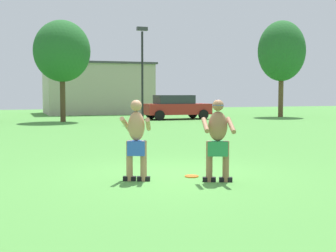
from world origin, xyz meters
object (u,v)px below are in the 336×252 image
object	(u,v)px
player_with_cap	(218,137)
lamp_post	(142,64)
player_in_blue	(136,139)
car_red_far_end	(176,107)
frisbee	(192,176)
tree_behind_players	(282,51)
tree_right_field	(62,51)

from	to	relation	value
player_with_cap	lamp_post	distance (m)	17.38
lamp_post	player_in_blue	bearing A→B (deg)	-106.46
car_red_far_end	lamp_post	size ratio (longest dim) A/B	0.80
frisbee	tree_behind_players	size ratio (longest dim) A/B	0.04
player_with_cap	tree_behind_players	world-z (taller)	tree_behind_players
frisbee	tree_behind_players	bearing A→B (deg)	53.00
player_with_cap	lamp_post	xyz separation A→B (m)	(3.32, 16.89, 2.44)
lamp_post	tree_right_field	xyz separation A→B (m)	(-4.05, 3.14, 0.85)
lamp_post	tree_right_field	size ratio (longest dim) A/B	0.89
frisbee	tree_right_field	size ratio (longest dim) A/B	0.05
frisbee	lamp_post	world-z (taller)	lamp_post
player_with_cap	tree_right_field	world-z (taller)	tree_right_field
player_in_blue	frisbee	xyz separation A→B (m)	(1.21, 0.04, -0.84)
car_red_far_end	lamp_post	distance (m)	5.31
player_in_blue	lamp_post	world-z (taller)	lamp_post
car_red_far_end	lamp_post	bearing A→B (deg)	-134.05
player_with_cap	car_red_far_end	world-z (taller)	player_with_cap
tree_right_field	tree_behind_players	xyz separation A→B (m)	(15.37, 0.44, 0.48)
frisbee	player_in_blue	bearing A→B (deg)	-178.03
frisbee	tree_right_field	xyz separation A→B (m)	(-0.45, 19.36, 4.17)
player_with_cap	frisbee	bearing A→B (deg)	112.60
player_in_blue	tree_right_field	bearing A→B (deg)	87.77
player_with_cap	player_in_blue	world-z (taller)	player_with_cap
player_in_blue	tree_behind_players	world-z (taller)	tree_behind_players
tree_right_field	tree_behind_players	size ratio (longest dim) A/B	0.88
car_red_far_end	lamp_post	xyz separation A→B (m)	(-3.26, -3.37, 2.51)
frisbee	lamp_post	distance (m)	16.94
lamp_post	tree_right_field	bearing A→B (deg)	142.21
player_with_cap	player_in_blue	distance (m)	1.61
player_with_cap	lamp_post	world-z (taller)	lamp_post
tree_right_field	lamp_post	bearing A→B (deg)	-37.79
player_in_blue	car_red_far_end	xyz separation A→B (m)	(8.06, 19.63, -0.02)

